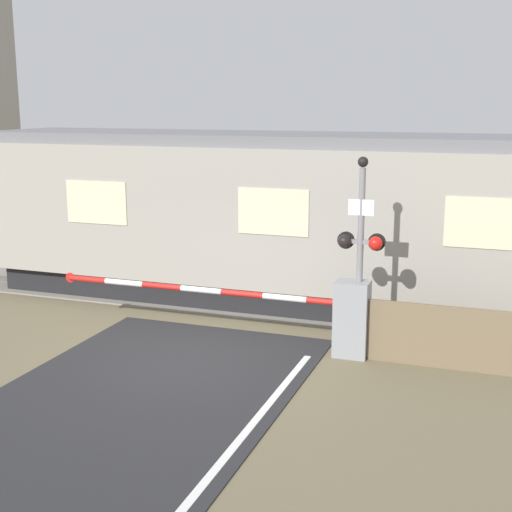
{
  "coord_description": "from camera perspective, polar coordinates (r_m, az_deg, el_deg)",
  "views": [
    {
      "loc": [
        5.14,
        -10.6,
        4.45
      ],
      "look_at": [
        0.67,
        1.93,
        1.56
      ],
      "focal_mm": 50.0,
      "sensor_mm": 36.0,
      "label": 1
    }
  ],
  "objects": [
    {
      "name": "signal_post",
      "position": [
        12.44,
        8.34,
        0.8
      ],
      "size": [
        0.84,
        0.26,
        3.54
      ],
      "color": "gray",
      "rests_on": "ground_plane"
    },
    {
      "name": "crossing_barrier",
      "position": [
        12.83,
        5.58,
        -4.63
      ],
      "size": [
        6.2,
        0.44,
        1.37
      ],
      "color": "gray",
      "rests_on": "ground_plane"
    },
    {
      "name": "ground_plane",
      "position": [
        12.59,
        -5.89,
        -8.5
      ],
      "size": [
        80.0,
        80.0,
        0.0
      ],
      "primitive_type": "plane",
      "color": "#6B6047"
    },
    {
      "name": "train",
      "position": [
        15.82,
        3.16,
        3.08
      ],
      "size": [
        14.83,
        3.15,
        3.77
      ],
      "color": "black",
      "rests_on": "ground_plane"
    },
    {
      "name": "roadside_fence",
      "position": [
        12.51,
        16.1,
        -6.4
      ],
      "size": [
        3.15,
        0.06,
        1.1
      ],
      "color": "#726047",
      "rests_on": "ground_plane"
    },
    {
      "name": "track_bed",
      "position": [
        16.44,
        0.68,
        -3.35
      ],
      "size": [
        36.0,
        3.2,
        0.13
      ],
      "color": "gray",
      "rests_on": "ground_plane"
    }
  ]
}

